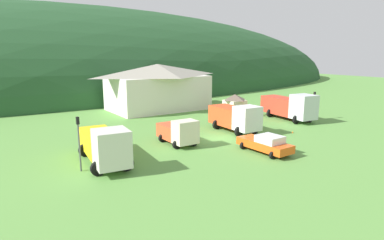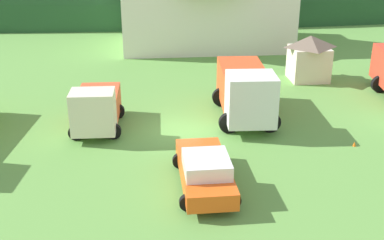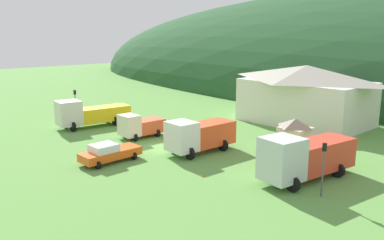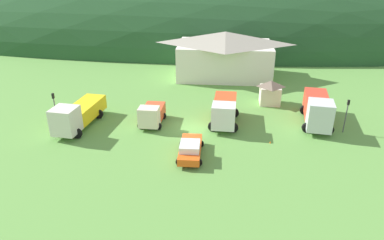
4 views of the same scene
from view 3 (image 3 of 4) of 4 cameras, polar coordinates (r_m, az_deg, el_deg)
ground_plane at (r=38.58m, az=-4.59°, el=-3.83°), size 200.00×200.00×0.00m
depot_building at (r=49.70m, az=16.03°, el=3.66°), size 15.40×9.70×7.04m
play_shed_cream at (r=37.66m, az=14.59°, el=-2.06°), size 2.73×2.57×3.13m
flatbed_truck_yellow at (r=47.69m, az=-14.61°, el=0.94°), size 3.84×8.68×3.31m
light_truck_cream at (r=41.87m, az=-7.59°, el=-0.80°), size 2.77×4.80×2.57m
heavy_rig_white at (r=36.19m, az=0.99°, el=-2.11°), size 3.47×6.82×3.16m
tow_truck_silver at (r=30.55m, az=15.87°, el=-5.05°), size 4.00×8.59×3.62m
service_pickup_orange at (r=34.45m, az=-11.86°, el=-4.62°), size 2.48×5.26×1.66m
traffic_light_west at (r=49.12m, az=-16.42°, el=2.29°), size 0.20×0.32×4.19m
traffic_light_east at (r=27.71m, az=18.39°, el=-5.98°), size 0.20×0.32×3.73m
traffic_cone_near_pickup at (r=44.05m, az=-5.62°, el=-1.80°), size 0.36×0.36×0.62m
traffic_cone_mid_row at (r=30.65m, az=1.45°, el=-8.15°), size 0.36×0.36×0.46m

